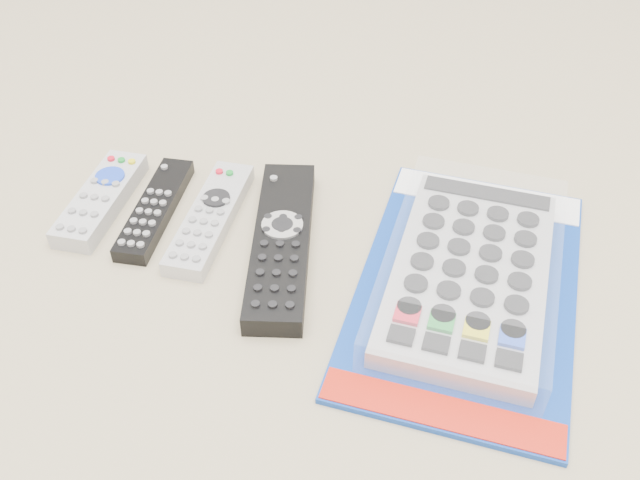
# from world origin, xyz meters

# --- Properties ---
(remote_small_grey) EXTENTS (0.06, 0.17, 0.02)m
(remote_small_grey) POSITION_xyz_m (-0.22, 0.01, 0.01)
(remote_small_grey) COLOR #A6A6A8
(remote_small_grey) RESTS_ON ground
(remote_slim_black) EXTENTS (0.04, 0.17, 0.02)m
(remote_slim_black) POSITION_xyz_m (-0.15, 0.00, 0.01)
(remote_slim_black) COLOR black
(remote_slim_black) RESTS_ON ground
(remote_silver_dvd) EXTENTS (0.06, 0.19, 0.02)m
(remote_silver_dvd) POSITION_xyz_m (-0.08, -0.00, 0.01)
(remote_silver_dvd) COLOR #B5B5B9
(remote_silver_dvd) RESTS_ON ground
(remote_large_black) EXTENTS (0.08, 0.26, 0.03)m
(remote_large_black) POSITION_xyz_m (0.01, -0.04, 0.01)
(remote_large_black) COLOR black
(remote_large_black) RESTS_ON ground
(jumbo_remote_packaged) EXTENTS (0.27, 0.39, 0.05)m
(jumbo_remote_packaged) POSITION_xyz_m (0.21, -0.06, 0.02)
(jumbo_remote_packaged) COLOR #0D3695
(jumbo_remote_packaged) RESTS_ON ground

